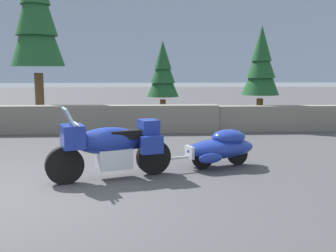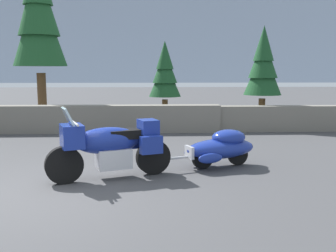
{
  "view_description": "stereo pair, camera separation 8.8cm",
  "coord_description": "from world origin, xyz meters",
  "px_view_note": "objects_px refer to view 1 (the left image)",
  "views": [
    {
      "loc": [
        1.72,
        -6.17,
        1.96
      ],
      "look_at": [
        2.15,
        1.6,
        0.85
      ],
      "focal_mm": 41.87,
      "sensor_mm": 36.0,
      "label": 1
    },
    {
      "loc": [
        1.81,
        -6.17,
        1.96
      ],
      "look_at": [
        2.15,
        1.6,
        0.85
      ],
      "focal_mm": 41.87,
      "sensor_mm": 36.0,
      "label": 2
    }
  ],
  "objects_px": {
    "pine_tree_tall": "(36,11)",
    "pine_tree_far_right": "(163,72)",
    "touring_motorcycle": "(110,145)",
    "pine_tree_secondary": "(261,64)",
    "car_shaped_trailer": "(221,147)"
  },
  "relations": [
    {
      "from": "pine_tree_secondary",
      "to": "pine_tree_far_right",
      "type": "bearing_deg",
      "value": 158.17
    },
    {
      "from": "pine_tree_secondary",
      "to": "pine_tree_tall",
      "type": "bearing_deg",
      "value": 170.85
    },
    {
      "from": "pine_tree_tall",
      "to": "pine_tree_secondary",
      "type": "xyz_separation_m",
      "value": [
        7.79,
        -1.26,
        -1.89
      ]
    },
    {
      "from": "pine_tree_tall",
      "to": "pine_tree_secondary",
      "type": "bearing_deg",
      "value": -9.15
    },
    {
      "from": "touring_motorcycle",
      "to": "pine_tree_secondary",
      "type": "relative_size",
      "value": 0.64
    },
    {
      "from": "car_shaped_trailer",
      "to": "pine_tree_tall",
      "type": "height_order",
      "value": "pine_tree_tall"
    },
    {
      "from": "touring_motorcycle",
      "to": "pine_tree_tall",
      "type": "bearing_deg",
      "value": 113.22
    },
    {
      "from": "pine_tree_tall",
      "to": "touring_motorcycle",
      "type": "bearing_deg",
      "value": -66.78
    },
    {
      "from": "pine_tree_far_right",
      "to": "car_shaped_trailer",
      "type": "bearing_deg",
      "value": -82.48
    },
    {
      "from": "touring_motorcycle",
      "to": "pine_tree_far_right",
      "type": "height_order",
      "value": "pine_tree_far_right"
    },
    {
      "from": "pine_tree_tall",
      "to": "pine_tree_secondary",
      "type": "height_order",
      "value": "pine_tree_tall"
    },
    {
      "from": "car_shaped_trailer",
      "to": "pine_tree_far_right",
      "type": "bearing_deg",
      "value": 97.52
    },
    {
      "from": "touring_motorcycle",
      "to": "pine_tree_far_right",
      "type": "relative_size",
      "value": 0.73
    },
    {
      "from": "pine_tree_tall",
      "to": "pine_tree_secondary",
      "type": "distance_m",
      "value": 8.12
    },
    {
      "from": "pine_tree_tall",
      "to": "pine_tree_far_right",
      "type": "distance_m",
      "value": 4.99
    }
  ]
}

